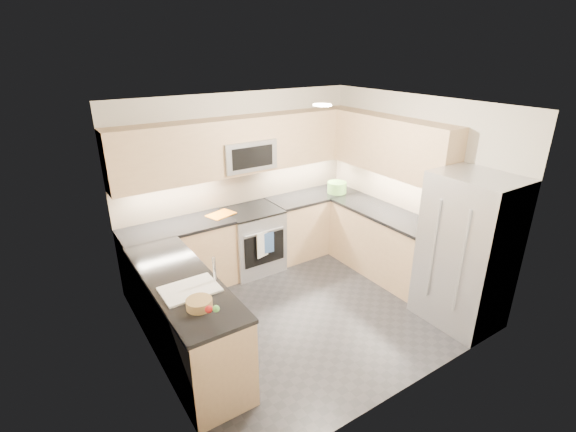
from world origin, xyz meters
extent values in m
cube|color=#25252A|center=(0.00, 0.00, 0.00)|extent=(3.60, 3.20, 0.00)
cube|color=beige|center=(0.00, 0.00, 2.50)|extent=(3.60, 3.20, 0.02)
cube|color=beige|center=(0.00, 1.60, 1.25)|extent=(3.60, 0.02, 2.50)
cube|color=beige|center=(0.00, -1.60, 1.25)|extent=(3.60, 0.02, 2.50)
cube|color=beige|center=(-1.80, 0.00, 1.25)|extent=(0.02, 3.20, 2.50)
cube|color=beige|center=(1.80, 0.00, 1.25)|extent=(0.02, 3.20, 2.50)
cube|color=tan|center=(-1.09, 1.30, 0.45)|extent=(1.42, 0.60, 0.90)
cube|color=tan|center=(1.09, 1.30, 0.45)|extent=(1.42, 0.60, 0.90)
cube|color=tan|center=(1.50, 0.15, 0.45)|extent=(0.60, 1.70, 0.90)
cube|color=tan|center=(-1.50, 0.00, 0.45)|extent=(0.60, 2.00, 0.90)
cube|color=black|center=(-1.09, 1.30, 0.92)|extent=(1.42, 0.63, 0.04)
cube|color=black|center=(1.09, 1.30, 0.92)|extent=(1.42, 0.63, 0.04)
cube|color=black|center=(1.50, 0.15, 0.92)|extent=(0.63, 1.70, 0.04)
cube|color=black|center=(-1.50, 0.00, 0.92)|extent=(0.63, 2.00, 0.04)
cube|color=tan|center=(0.00, 1.43, 1.83)|extent=(3.60, 0.35, 0.75)
cube|color=tan|center=(1.62, 0.28, 1.83)|extent=(0.35, 1.95, 0.75)
cube|color=tan|center=(0.00, 1.60, 1.20)|extent=(3.60, 0.01, 0.51)
cube|color=tan|center=(1.80, 0.45, 1.20)|extent=(0.01, 2.30, 0.51)
cube|color=#AAACB3|center=(0.00, 1.28, 0.46)|extent=(0.76, 0.65, 0.91)
cube|color=black|center=(0.00, 1.28, 0.92)|extent=(0.76, 0.65, 0.03)
cube|color=black|center=(0.00, 0.95, 0.45)|extent=(0.62, 0.02, 0.45)
cylinder|color=#B2B5BA|center=(0.00, 0.93, 0.72)|extent=(0.60, 0.02, 0.02)
cube|color=gray|center=(0.00, 1.40, 1.70)|extent=(0.76, 0.40, 0.40)
cube|color=black|center=(0.00, 1.20, 1.70)|extent=(0.60, 0.01, 0.28)
cube|color=#ADAEB5|center=(1.45, -1.15, 0.90)|extent=(0.70, 0.90, 1.80)
cylinder|color=#B2B5BA|center=(1.08, -1.33, 0.95)|extent=(0.02, 0.02, 1.20)
cylinder|color=#B2B5BA|center=(1.08, -0.97, 0.95)|extent=(0.02, 0.02, 1.20)
cube|color=white|center=(-1.50, -0.25, 0.88)|extent=(0.52, 0.38, 0.16)
cylinder|color=silver|center=(-1.24, -0.25, 1.08)|extent=(0.03, 0.03, 0.28)
cylinder|color=#64A546|center=(1.45, 1.16, 1.03)|extent=(0.36, 0.36, 0.17)
cube|color=orange|center=(-0.45, 1.31, 0.95)|extent=(0.42, 0.35, 0.01)
cylinder|color=#A6824D|center=(-1.53, -0.57, 0.98)|extent=(0.25, 0.25, 0.08)
sphere|color=#A31412|center=(-1.54, -0.79, 1.05)|extent=(0.06, 0.06, 0.06)
sphere|color=#5AB94F|center=(-1.48, -0.82, 1.05)|extent=(0.06, 0.06, 0.06)
cube|color=white|center=(-0.05, 0.91, 0.55)|extent=(0.19, 0.06, 0.37)
cube|color=#345691|center=(0.05, 0.91, 0.55)|extent=(0.16, 0.03, 0.30)
camera|label=1|loc=(-2.58, -3.56, 3.07)|focal=26.00mm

